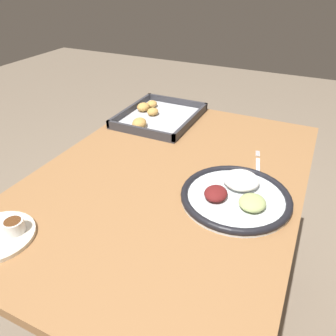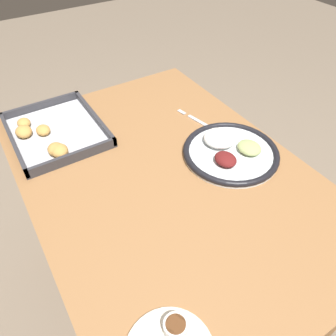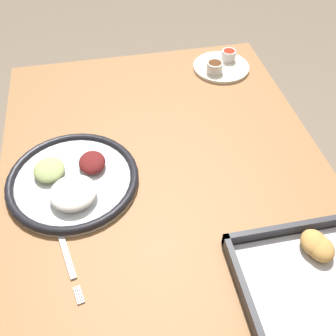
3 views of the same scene
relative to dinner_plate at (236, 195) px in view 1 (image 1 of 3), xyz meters
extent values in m
plane|color=#7A6B59|center=(0.03, 0.22, -0.77)|extent=(8.00, 8.00, 0.00)
cube|color=olive|center=(0.03, 0.22, -0.03)|extent=(1.11, 0.78, 0.03)
cylinder|color=olive|center=(0.54, -0.12, -0.41)|extent=(0.06, 0.06, 0.73)
cylinder|color=olive|center=(0.54, 0.56, -0.41)|extent=(0.06, 0.06, 0.73)
cylinder|color=silver|center=(0.00, 0.00, -0.01)|extent=(0.30, 0.30, 0.01)
torus|color=black|center=(0.00, 0.00, 0.00)|extent=(0.30, 0.30, 0.02)
ellipsoid|color=white|center=(0.05, 0.00, 0.02)|extent=(0.10, 0.10, 0.04)
ellipsoid|color=maroon|center=(-0.03, 0.05, 0.01)|extent=(0.07, 0.06, 0.03)
ellipsoid|color=#9EAD6B|center=(-0.03, -0.05, 0.01)|extent=(0.08, 0.07, 0.03)
cube|color=silver|center=(0.17, -0.02, -0.01)|extent=(0.14, 0.04, 0.00)
cylinder|color=silver|center=(0.28, -0.01, -0.01)|extent=(0.03, 0.01, 0.00)
cylinder|color=silver|center=(0.28, 0.00, -0.01)|extent=(0.03, 0.01, 0.00)
cylinder|color=silver|center=(0.28, 0.00, -0.01)|extent=(0.03, 0.01, 0.00)
cylinder|color=silver|center=(0.27, 0.00, -0.01)|extent=(0.03, 0.01, 0.00)
cylinder|color=silver|center=(-0.36, 0.44, 0.01)|extent=(0.05, 0.05, 0.03)
cylinder|color=#593319|center=(-0.36, 0.44, 0.03)|extent=(0.04, 0.04, 0.01)
cube|color=#333338|center=(0.40, 0.43, -0.01)|extent=(0.35, 0.29, 0.01)
cube|color=silver|center=(0.40, 0.43, -0.01)|extent=(0.32, 0.27, 0.00)
cube|color=#333338|center=(0.40, 0.29, 0.01)|extent=(0.35, 0.01, 0.03)
cube|color=#333338|center=(0.40, 0.57, 0.01)|extent=(0.35, 0.01, 0.03)
cube|color=#333338|center=(0.23, 0.43, 0.01)|extent=(0.01, 0.29, 0.03)
cube|color=#333338|center=(0.56, 0.43, 0.01)|extent=(0.01, 0.29, 0.03)
ellipsoid|color=#C18E47|center=(0.28, 0.47, 0.01)|extent=(0.06, 0.05, 0.03)
ellipsoid|color=#C18E47|center=(0.27, 0.46, 0.01)|extent=(0.06, 0.05, 0.03)
ellipsoid|color=#C18E47|center=(0.41, 0.47, 0.01)|extent=(0.05, 0.05, 0.03)
ellipsoid|color=#C18E47|center=(0.43, 0.53, 0.01)|extent=(0.06, 0.05, 0.03)
ellipsoid|color=#C18E47|center=(0.48, 0.52, 0.01)|extent=(0.05, 0.04, 0.03)
camera|label=1|loc=(-0.73, -0.14, 0.54)|focal=35.00mm
camera|label=2|loc=(-0.56, 0.58, 0.67)|focal=35.00mm
camera|label=3|loc=(0.62, 0.10, 0.67)|focal=42.00mm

